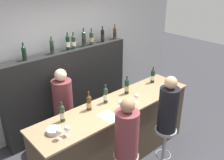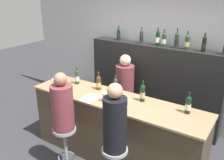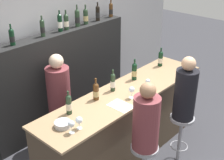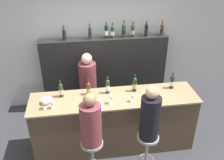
{
  "view_description": "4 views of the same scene",
  "coord_description": "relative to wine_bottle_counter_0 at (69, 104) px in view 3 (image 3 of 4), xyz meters",
  "views": [
    {
      "loc": [
        -2.3,
        -2.13,
        3.0
      ],
      "look_at": [
        -0.1,
        0.32,
        1.5
      ],
      "focal_mm": 40.0,
      "sensor_mm": 36.0,
      "label": 1
    },
    {
      "loc": [
        1.81,
        -2.52,
        2.66
      ],
      "look_at": [
        -0.04,
        0.3,
        1.35
      ],
      "focal_mm": 40.0,
      "sensor_mm": 36.0,
      "label": 2
    },
    {
      "loc": [
        -2.87,
        -2.01,
        3.06
      ],
      "look_at": [
        -0.24,
        0.36,
        1.31
      ],
      "focal_mm": 50.0,
      "sensor_mm": 36.0,
      "label": 3
    },
    {
      "loc": [
        -0.54,
        -3.1,
        3.34
      ],
      "look_at": [
        -0.05,
        0.25,
        1.43
      ],
      "focal_mm": 40.0,
      "sensor_mm": 36.0,
      "label": 4
    }
  ],
  "objects": [
    {
      "name": "wall_back",
      "position": [
        0.87,
        1.43,
        0.12
      ],
      "size": [
        6.4,
        0.05,
        2.6
      ],
      "color": "#B2B2B7",
      "rests_on": "ground_plane"
    },
    {
      "name": "bar_counter",
      "position": [
        0.87,
        -0.16,
        -0.65
      ],
      "size": [
        2.81,
        0.69,
        1.05
      ],
      "color": "#473828",
      "rests_on": "ground_plane"
    },
    {
      "name": "back_bar_cabinet",
      "position": [
        0.87,
        1.21,
        -0.38
      ],
      "size": [
        2.63,
        0.28,
        1.6
      ],
      "color": "black",
      "rests_on": "ground_plane"
    },
    {
      "name": "wine_bottle_counter_0",
      "position": [
        0.0,
        0.0,
        0.0
      ],
      "size": [
        0.07,
        0.07,
        0.3
      ],
      "color": "#233823",
      "rests_on": "bar_counter"
    },
    {
      "name": "wine_bottle_counter_1",
      "position": [
        0.45,
        0.0,
        -0.01
      ],
      "size": [
        0.08,
        0.08,
        0.3
      ],
      "color": "#4C2D14",
      "rests_on": "bar_counter"
    },
    {
      "name": "wine_bottle_counter_2",
      "position": [
        0.78,
        0.0,
        0.0
      ],
      "size": [
        0.07,
        0.07,
        0.31
      ],
      "color": "#233823",
      "rests_on": "bar_counter"
    },
    {
      "name": "wine_bottle_counter_3",
      "position": [
        1.24,
        0.0,
        0.0
      ],
      "size": [
        0.07,
        0.07,
        0.32
      ],
      "color": "black",
      "rests_on": "bar_counter"
    },
    {
      "name": "wine_bottle_counter_4",
      "position": [
        1.91,
        0.0,
        -0.0
      ],
      "size": [
        0.07,
        0.07,
        0.3
      ],
      "color": "black",
      "rests_on": "bar_counter"
    },
    {
      "name": "wine_bottle_backbar_0",
      "position": [
        0.08,
        1.21,
        0.54
      ],
      "size": [
        0.07,
        0.07,
        0.29
      ],
      "color": "black",
      "rests_on": "back_bar_cabinet"
    },
    {
      "name": "wine_bottle_backbar_1",
      "position": [
        0.58,
        1.21,
        0.55
      ],
      "size": [
        0.07,
        0.07,
        0.31
      ],
      "color": "#233823",
      "rests_on": "back_bar_cabinet"
    },
    {
      "name": "wine_bottle_backbar_2",
      "position": [
        0.91,
        1.21,
        0.56
      ],
      "size": [
        0.07,
        0.07,
        0.33
      ],
      "color": "black",
      "rests_on": "back_bar_cabinet"
    },
    {
      "name": "wine_bottle_backbar_3",
      "position": [
        1.03,
        1.21,
        0.55
      ],
      "size": [
        0.08,
        0.08,
        0.31
      ],
      "color": "#233823",
      "rests_on": "back_bar_cabinet"
    },
    {
      "name": "wine_bottle_backbar_4",
      "position": [
        1.27,
        1.21,
        0.56
      ],
      "size": [
        0.08,
        0.08,
        0.35
      ],
      "color": "#233823",
      "rests_on": "back_bar_cabinet"
    },
    {
      "name": "wine_bottle_backbar_5",
      "position": [
        1.45,
        1.21,
        0.55
      ],
      "size": [
        0.08,
        0.08,
        0.32
      ],
      "color": "#233823",
      "rests_on": "back_bar_cabinet"
    },
    {
      "name": "wine_bottle_backbar_6",
      "position": [
        1.74,
        1.21,
        0.55
      ],
      "size": [
        0.07,
        0.07,
        0.31
      ],
      "color": "black",
      "rests_on": "back_bar_cabinet"
    },
    {
      "name": "wine_bottle_backbar_7",
      "position": [
        2.07,
        1.21,
        0.55
      ],
      "size": [
        0.07,
        0.07,
        0.31
      ],
      "color": "#4C2D14",
      "rests_on": "back_bar_cabinet"
    },
    {
      "name": "wine_glass_0",
      "position": [
        -0.24,
        -0.32,
        -0.02
      ],
      "size": [
        0.08,
        0.08,
        0.15
      ],
      "color": "silver",
      "rests_on": "bar_counter"
    },
    {
      "name": "wine_glass_1",
      "position": [
        -0.13,
        -0.32,
        -0.02
      ],
      "size": [
        0.08,
        0.08,
        0.15
      ],
      "color": "silver",
      "rests_on": "bar_counter"
    },
    {
      "name": "wine_glass_2",
      "position": [
        0.79,
        -0.32,
        -0.01
      ],
      "size": [
        0.08,
        0.08,
        0.16
      ],
      "color": "silver",
      "rests_on": "bar_counter"
    },
    {
      "name": "wine_glass_3",
      "position": [
        1.14,
        -0.32,
        -0.02
      ],
      "size": [
        0.07,
        0.07,
        0.15
      ],
      "color": "silver",
      "rests_on": "bar_counter"
    },
    {
      "name": "metal_bowl",
      "position": [
        -0.23,
        -0.15,
        -0.1
      ],
      "size": [
        0.19,
        0.19,
        0.06
      ],
      "color": "#B7B7BC",
      "rests_on": "bar_counter"
    },
    {
      "name": "tasting_menu",
      "position": [
        0.54,
        -0.34,
        -0.13
      ],
      "size": [
        0.21,
        0.3,
        0.0
      ],
      "color": "white",
      "rests_on": "bar_counter"
    },
    {
      "name": "bar_stool_left",
      "position": [
        0.43,
        -0.81,
        -0.62
      ],
      "size": [
        0.34,
        0.34,
        0.73
      ],
      "color": "gray",
      "rests_on": "ground_plane"
    },
    {
      "name": "guest_seated_left",
      "position": [
        0.43,
        -0.81,
        -0.08
      ],
      "size": [
        0.31,
        0.31,
        0.84
      ],
      "color": "brown",
      "rests_on": "bar_stool_left"
    },
    {
      "name": "bar_stool_right",
      "position": [
        1.29,
        -0.81,
        -0.62
      ],
      "size": [
        0.34,
        0.34,
        0.73
      ],
      "color": "gray",
      "rests_on": "ground_plane"
    },
    {
      "name": "guest_seated_right",
      "position": [
        1.29,
        -0.81,
        -0.06
      ],
      "size": [
        0.29,
        0.29,
        0.88
      ],
      "color": "black",
      "rests_on": "bar_stool_right"
    },
    {
      "name": "bartender",
      "position": [
        0.48,
        0.8,
        -0.51
      ],
      "size": [
        0.35,
        0.35,
        1.46
      ],
      "color": "brown",
      "rests_on": "ground_plane"
    }
  ]
}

